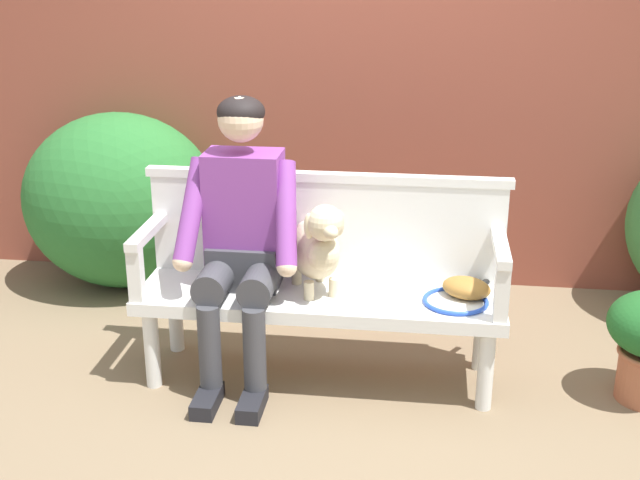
{
  "coord_description": "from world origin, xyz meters",
  "views": [
    {
      "loc": [
        0.45,
        -3.43,
        1.94
      ],
      "look_at": [
        0.0,
        0.0,
        0.68
      ],
      "focal_mm": 46.76,
      "sensor_mm": 36.0,
      "label": 1
    }
  ],
  "objects_px": {
    "garden_bench": "(320,304)",
    "tennis_racket": "(459,299)",
    "dog_on_bench": "(317,247)",
    "person_seated": "(241,232)",
    "baseball_glove": "(466,288)"
  },
  "relations": [
    {
      "from": "garden_bench",
      "to": "tennis_racket",
      "type": "bearing_deg",
      "value": -1.7
    },
    {
      "from": "dog_on_bench",
      "to": "tennis_racket",
      "type": "xyz_separation_m",
      "value": [
        0.63,
        -0.01,
        -0.21
      ]
    },
    {
      "from": "person_seated",
      "to": "garden_bench",
      "type": "bearing_deg",
      "value": 1.47
    },
    {
      "from": "garden_bench",
      "to": "person_seated",
      "type": "distance_m",
      "value": 0.49
    },
    {
      "from": "person_seated",
      "to": "dog_on_bench",
      "type": "distance_m",
      "value": 0.35
    },
    {
      "from": "garden_bench",
      "to": "tennis_racket",
      "type": "xyz_separation_m",
      "value": [
        0.62,
        -0.02,
        0.07
      ]
    },
    {
      "from": "person_seated",
      "to": "dog_on_bench",
      "type": "height_order",
      "value": "person_seated"
    },
    {
      "from": "baseball_glove",
      "to": "dog_on_bench",
      "type": "bearing_deg",
      "value": -151.19
    },
    {
      "from": "tennis_racket",
      "to": "baseball_glove",
      "type": "bearing_deg",
      "value": 55.19
    },
    {
      "from": "tennis_racket",
      "to": "baseball_glove",
      "type": "xyz_separation_m",
      "value": [
        0.03,
        0.05,
        0.04
      ]
    },
    {
      "from": "person_seated",
      "to": "tennis_racket",
      "type": "xyz_separation_m",
      "value": [
        0.97,
        -0.01,
        -0.27
      ]
    },
    {
      "from": "person_seated",
      "to": "tennis_racket",
      "type": "distance_m",
      "value": 1.01
    },
    {
      "from": "person_seated",
      "to": "baseball_glove",
      "type": "xyz_separation_m",
      "value": [
        1.0,
        0.04,
        -0.23
      ]
    },
    {
      "from": "person_seated",
      "to": "dog_on_bench",
      "type": "xyz_separation_m",
      "value": [
        0.34,
        -0.0,
        -0.05
      ]
    },
    {
      "from": "person_seated",
      "to": "baseball_glove",
      "type": "bearing_deg",
      "value": 2.09
    }
  ]
}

